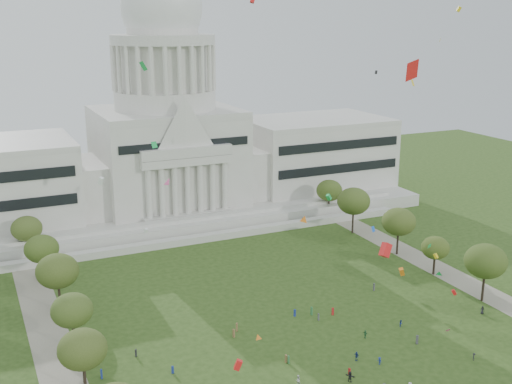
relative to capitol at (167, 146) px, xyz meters
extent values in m
plane|color=#2C4617|center=(0.00, -113.59, -22.30)|extent=(400.00, 400.00, 0.00)
cube|color=beige|center=(0.00, 1.41, -20.30)|extent=(160.00, 60.00, 4.00)
cube|color=beige|center=(0.00, -31.59, -21.30)|extent=(130.00, 3.00, 2.00)
cube|color=beige|center=(0.00, -23.59, -19.80)|extent=(140.00, 3.00, 5.00)
cube|color=beige|center=(55.00, 0.41, -7.30)|extent=(50.00, 34.00, 22.00)
cube|color=beige|center=(-27.00, -1.59, -10.30)|extent=(12.00, 26.00, 16.00)
cube|color=beige|center=(27.00, -1.59, -10.30)|extent=(12.00, 26.00, 16.00)
cube|color=beige|center=(0.00, 0.41, -4.30)|extent=(44.00, 38.00, 28.00)
cube|color=beige|center=(0.00, -19.59, -1.10)|extent=(28.00, 3.00, 2.40)
cube|color=black|center=(55.00, -16.79, -5.30)|extent=(46.00, 0.40, 11.00)
cylinder|color=beige|center=(0.00, 0.41, 15.10)|extent=(32.00, 32.00, 6.00)
cylinder|color=beige|center=(0.00, 0.41, 25.10)|extent=(28.00, 28.00, 14.00)
cylinder|color=beige|center=(0.00, 0.41, 33.60)|extent=(32.40, 32.40, 3.00)
cylinder|color=beige|center=(0.00, 0.41, 39.10)|extent=(22.00, 22.00, 8.00)
ellipsoid|color=silver|center=(0.00, 0.41, 43.10)|extent=(25.00, 25.00, 26.20)
cube|color=gray|center=(-48.00, -83.59, -22.28)|extent=(8.00, 160.00, 0.04)
cube|color=gray|center=(48.00, -83.59, -22.28)|extent=(8.00, 160.00, 0.04)
cylinder|color=black|center=(-45.04, -96.29, -19.56)|extent=(0.56, 0.56, 5.47)
ellipsoid|color=#3C4B1C|center=(-45.04, -96.29, -13.77)|extent=(8.42, 8.42, 6.89)
cylinder|color=black|center=(44.17, -96.15, -19.19)|extent=(0.56, 0.56, 6.20)
ellipsoid|color=#334E17|center=(44.17, -96.15, -12.62)|extent=(9.55, 9.55, 7.82)
cylinder|color=black|center=(-44.09, -79.67, -19.66)|extent=(0.56, 0.56, 5.27)
ellipsoid|color=#37501C|center=(-44.09, -79.67, -14.07)|extent=(8.12, 8.12, 6.65)
cylinder|color=black|center=(44.40, -79.10, -20.02)|extent=(0.56, 0.56, 4.56)
ellipsoid|color=#3D5217|center=(44.40, -79.10, -15.19)|extent=(7.01, 7.01, 5.74)
cylinder|color=black|center=(-44.08, -61.17, -19.28)|extent=(0.56, 0.56, 6.03)
ellipsoid|color=#374918|center=(-44.08, -61.17, -12.89)|extent=(9.29, 9.29, 7.60)
cylinder|color=black|center=(44.76, -63.55, -19.31)|extent=(0.56, 0.56, 5.97)
ellipsoid|color=#3D4F1B|center=(44.76, -63.55, -12.99)|extent=(9.19, 9.19, 7.52)
cylinder|color=black|center=(-45.22, -42.58, -19.59)|extent=(0.56, 0.56, 5.41)
ellipsoid|color=#355018|center=(-45.22, -42.58, -13.86)|extent=(8.33, 8.33, 6.81)
cylinder|color=black|center=(43.49, -43.40, -19.11)|extent=(0.56, 0.56, 6.37)
ellipsoid|color=#384E1A|center=(43.49, -43.40, -12.35)|extent=(9.82, 9.82, 8.03)
cylinder|color=black|center=(-46.87, -24.45, -19.64)|extent=(0.56, 0.56, 5.32)
ellipsoid|color=#3C4E1D|center=(-46.87, -24.45, -14.00)|extent=(8.19, 8.19, 6.70)
cylinder|color=black|center=(45.96, -25.46, -19.56)|extent=(0.56, 0.56, 5.47)
ellipsoid|color=#344C17|center=(45.96, -25.46, -13.77)|extent=(8.42, 8.42, 6.89)
imported|color=#26262B|center=(39.30, -101.35, -21.37)|extent=(1.03, 1.07, 1.85)
imported|color=navy|center=(19.51, -98.75, -21.54)|extent=(0.82, 0.85, 1.51)
imported|color=navy|center=(6.52, -109.46, -21.54)|extent=(0.66, 1.05, 1.51)
imported|color=navy|center=(3.42, -106.42, -21.37)|extent=(1.02, 1.24, 1.86)
imported|color=#26262B|center=(-1.67, -112.11, -21.29)|extent=(1.65, 1.96, 2.01)
imported|color=silver|center=(-10.56, -109.11, -21.35)|extent=(0.96, 0.63, 1.89)
imported|color=#26262B|center=(23.59, -115.69, -21.54)|extent=(0.99, 1.08, 1.51)
imported|color=#33723F|center=(9.89, -99.84, -21.40)|extent=(0.92, 1.19, 1.79)
cube|color=#4C4C51|center=(24.97, -81.16, -21.37)|extent=(0.58, 0.53, 1.86)
cube|color=#26262B|center=(-34.00, -87.57, -21.54)|extent=(0.42, 0.47, 1.52)
cube|color=olive|center=(-14.06, -88.33, -21.40)|extent=(0.43, 0.54, 1.78)
cube|color=#B21E1E|center=(-42.00, -87.29, -21.46)|extent=(0.52, 0.45, 1.68)
cube|color=#B21E1E|center=(-0.69, -110.40, -21.55)|extent=(0.34, 0.45, 1.49)
cube|color=#B21E1E|center=(9.39, -88.10, -21.44)|extent=(0.48, 0.34, 1.70)
cube|color=#4C4C51|center=(5.31, -88.98, -21.52)|extent=(0.31, 0.44, 1.55)
cube|color=#4C4C51|center=(17.89, -106.09, -21.36)|extent=(0.57, 0.56, 1.86)
cube|color=olive|center=(-12.47, -86.17, -21.39)|extent=(0.52, 0.56, 1.81)
cube|color=olive|center=(-9.00, -101.57, -21.49)|extent=(0.33, 0.46, 1.60)
cube|color=#33723F|center=(5.24, -86.13, -21.36)|extent=(0.32, 0.50, 1.86)
cube|color=navy|center=(1.58, -85.21, -21.49)|extent=(0.48, 0.50, 1.62)
cube|color=#33723F|center=(-8.69, -102.00, -21.51)|extent=(0.33, 0.45, 1.57)
cube|color=navy|center=(-29.45, -96.28, -21.55)|extent=(0.46, 0.44, 1.49)
cube|color=navy|center=(-41.56, -92.58, -21.38)|extent=(0.34, 0.50, 1.83)
camera|label=1|loc=(-59.11, -196.84, 40.38)|focal=45.00mm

